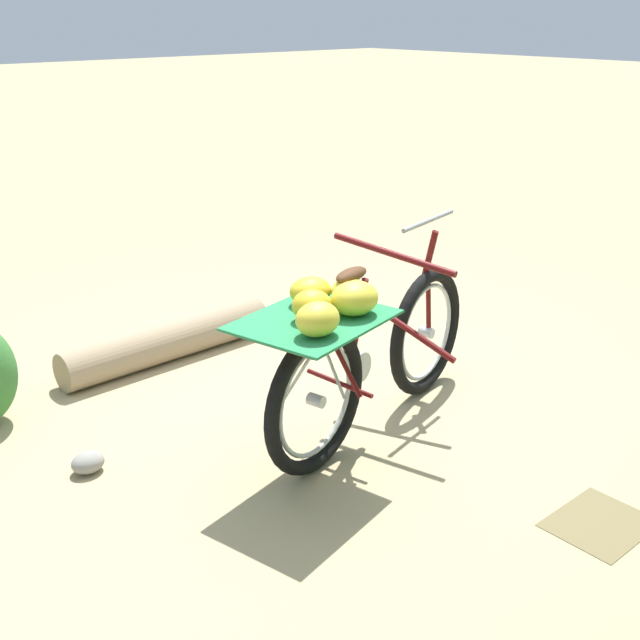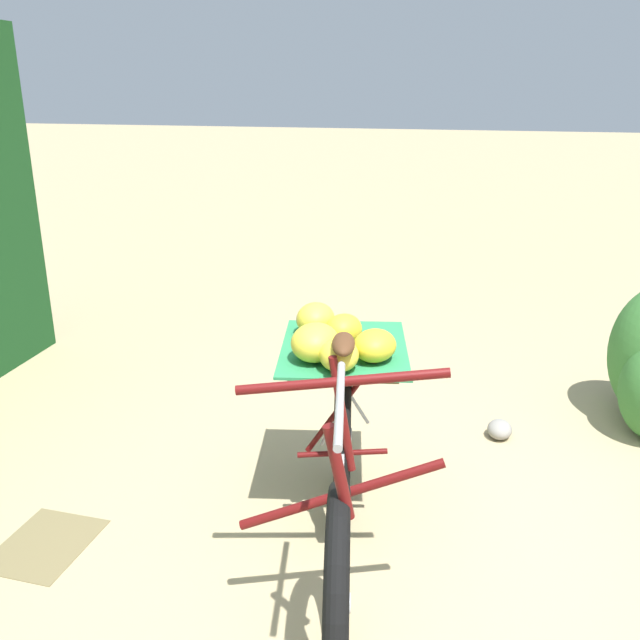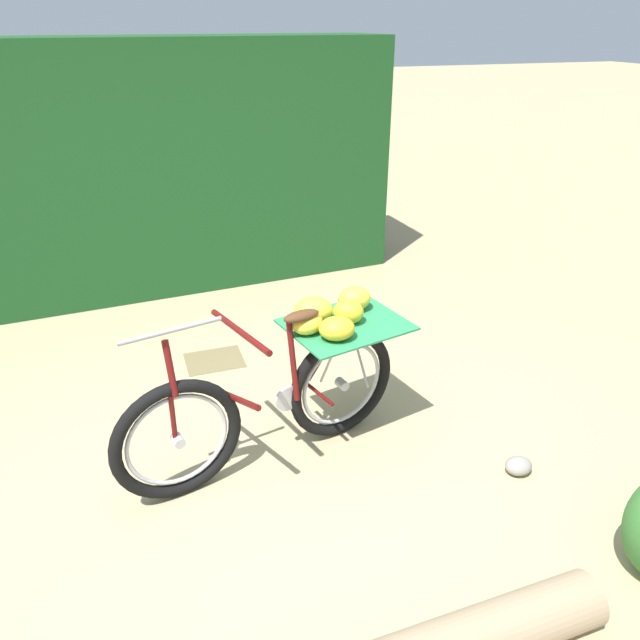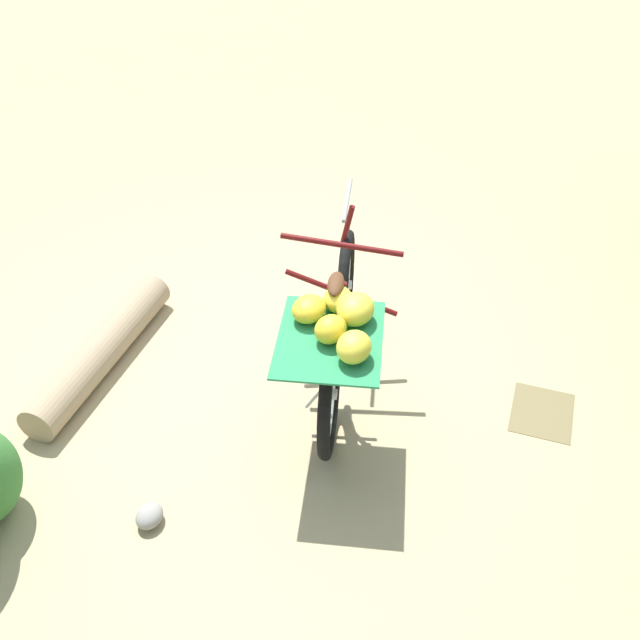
% 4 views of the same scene
% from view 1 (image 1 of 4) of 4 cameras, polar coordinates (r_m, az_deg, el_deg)
% --- Properties ---
extents(ground_plane, '(60.00, 60.00, 0.00)m').
position_cam_1_polar(ground_plane, '(4.43, 1.15, -6.77)').
color(ground_plane, tan).
extents(bicycle, '(1.80, 0.84, 1.03)m').
position_cam_1_polar(bicycle, '(4.02, 3.15, -1.92)').
color(bicycle, black).
rests_on(bicycle, ground_plane).
extents(fallen_log, '(1.43, 0.26, 0.24)m').
position_cam_1_polar(fallen_log, '(5.15, -10.69, -1.52)').
color(fallen_log, '#9E8466').
rests_on(fallen_log, ground_plane).
extents(path_stone, '(0.16, 0.13, 0.10)m').
position_cam_1_polar(path_stone, '(4.06, -16.11, -9.67)').
color(path_stone, gray).
rests_on(path_stone, ground_plane).
extents(leaf_litter_patch, '(0.44, 0.36, 0.01)m').
position_cam_1_polar(leaf_litter_patch, '(3.78, 19.20, -13.43)').
color(leaf_litter_patch, olive).
rests_on(leaf_litter_patch, ground_plane).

